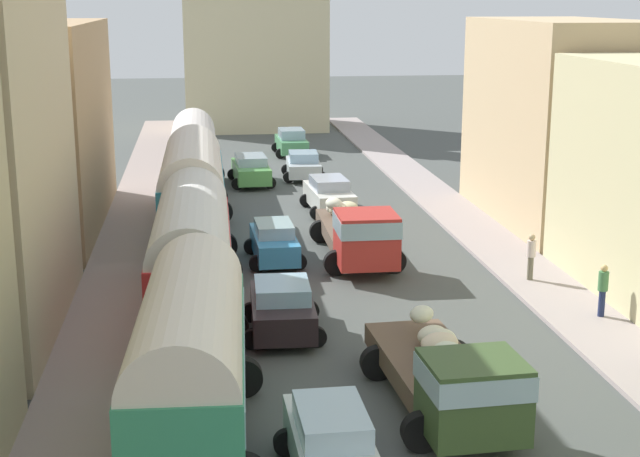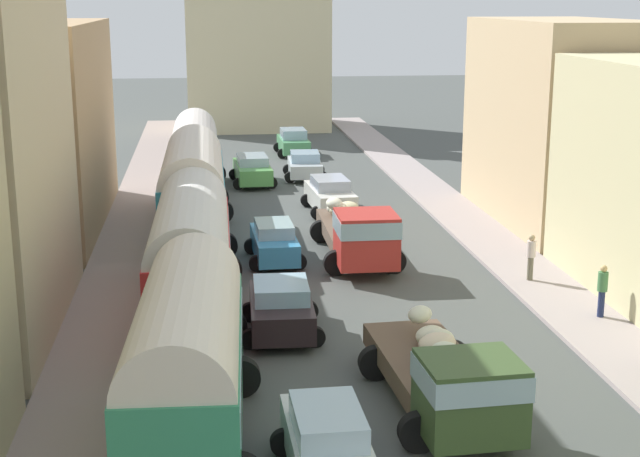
{
  "view_description": "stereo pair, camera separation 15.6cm",
  "coord_description": "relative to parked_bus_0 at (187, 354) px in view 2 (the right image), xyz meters",
  "views": [
    {
      "loc": [
        -4.25,
        -12.53,
        9.63
      ],
      "look_at": [
        0.0,
        20.06,
        1.44
      ],
      "focal_mm": 52.15,
      "sensor_mm": 36.0,
      "label": 1
    },
    {
      "loc": [
        -4.1,
        -12.55,
        9.63
      ],
      "look_at": [
        0.0,
        20.06,
        1.44
      ],
      "focal_mm": 52.15,
      "sensor_mm": 36.0,
      "label": 2
    }
  ],
  "objects": [
    {
      "name": "ground_plane",
      "position": [
        4.6,
        20.5,
        -2.13
      ],
      "size": [
        154.0,
        154.0,
        0.0
      ],
      "primitive_type": "plane",
      "color": "#494E4B"
    },
    {
      "name": "sidewalk_left",
      "position": [
        -2.65,
        20.5,
        -2.06
      ],
      "size": [
        2.5,
        70.0,
        0.14
      ],
      "primitive_type": "cube",
      "color": "gray",
      "rests_on": "ground"
    },
    {
      "name": "sidewalk_right",
      "position": [
        11.85,
        20.5,
        -2.06
      ],
      "size": [
        2.5,
        70.0,
        0.14
      ],
      "primitive_type": "cube",
      "color": "#A09492",
      "rests_on": "ground"
    },
    {
      "name": "building_left_2",
      "position": [
        -6.12,
        21.1,
        2.2
      ],
      "size": [
        4.44,
        13.66,
        8.66
      ],
      "color": "tan",
      "rests_on": "ground"
    },
    {
      "name": "building_right_2",
      "position": [
        15.8,
        19.39,
        2.24
      ],
      "size": [
        5.4,
        11.19,
        8.74
      ],
      "color": "tan",
      "rests_on": "ground"
    },
    {
      "name": "distant_church",
      "position": [
        4.6,
        51.08,
        4.3
      ],
      "size": [
        10.36,
        7.3,
        18.26
      ],
      "color": "beige",
      "rests_on": "ground"
    },
    {
      "name": "parked_bus_0",
      "position": [
        0.0,
        0.0,
        0.0
      ],
      "size": [
        3.43,
        8.17,
        3.86
      ],
      "color": "#328C65",
      "rests_on": "ground"
    },
    {
      "name": "parked_bus_1",
      "position": [
        0.0,
        9.0,
        -0.0
      ],
      "size": [
        3.35,
        9.42,
        3.86
      ],
      "color": "red",
      "rests_on": "ground"
    },
    {
      "name": "parked_bus_2",
      "position": [
        -0.0,
        18.0,
        0.17
      ],
      "size": [
        3.38,
        9.32,
        4.16
      ],
      "color": "teal",
      "rests_on": "ground"
    },
    {
      "name": "parked_bus_3",
      "position": [
        -0.0,
        27.0,
        -0.01
      ],
      "size": [
        3.22,
        9.73,
        3.83
      ],
      "color": "silver",
      "rests_on": "ground"
    },
    {
      "name": "cargo_truck_0",
      "position": [
        5.94,
        0.37,
        -0.99
      ],
      "size": [
        3.2,
        6.81,
        2.16
      ],
      "color": "#364E27",
      "rests_on": "ground"
    },
    {
      "name": "cargo_truck_1",
      "position": [
        6.07,
        13.8,
        -0.94
      ],
      "size": [
        3.03,
        7.73,
        2.3
      ],
      "color": "#B52C25",
      "rests_on": "ground"
    },
    {
      "name": "car_0",
      "position": [
        6.17,
        22.37,
        -1.31
      ],
      "size": [
        2.47,
        4.39,
        1.62
      ],
      "color": "silver",
      "rests_on": "ground"
    },
    {
      "name": "car_1",
      "position": [
        5.91,
        30.62,
        -1.38
      ],
      "size": [
        2.43,
        3.69,
        1.47
      ],
      "color": "silver",
      "rests_on": "ground"
    },
    {
      "name": "car_2",
      "position": [
        6.05,
        38.57,
        -1.31
      ],
      "size": [
        2.35,
        4.08,
        1.64
      ],
      "color": "#49905B",
      "rests_on": "ground"
    },
    {
      "name": "car_3",
      "position": [
        2.8,
        -2.01,
        -1.32
      ],
      "size": [
        2.18,
        4.08,
        1.62
      ],
      "color": "silver",
      "rests_on": "ground"
    },
    {
      "name": "car_4",
      "position": [
        2.59,
        6.7,
        -1.33
      ],
      "size": [
        2.47,
        3.77,
        1.58
      ],
      "color": "black",
      "rests_on": "ground"
    },
    {
      "name": "car_5",
      "position": [
        2.98,
        14.42,
        -1.36
      ],
      "size": [
        2.18,
        3.95,
        1.52
      ],
      "color": "#368AC1",
      "rests_on": "ground"
    },
    {
      "name": "car_6",
      "position": [
        2.99,
        29.45,
        -1.34
      ],
      "size": [
        2.44,
        4.43,
        1.55
      ],
      "color": "#549D4C",
      "rests_on": "ground"
    },
    {
      "name": "pedestrian_0",
      "position": [
        12.38,
        6.6,
        -1.1
      ],
      "size": [
        0.39,
        0.39,
        1.78
      ],
      "color": "navy",
      "rests_on": "ground"
    },
    {
      "name": "pedestrian_1",
      "position": [
        11.54,
        10.55,
        -1.11
      ],
      "size": [
        0.44,
        0.44,
        1.76
      ],
      "color": "#696551",
      "rests_on": "ground"
    }
  ]
}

